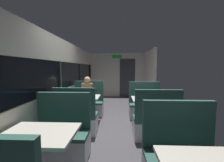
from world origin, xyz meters
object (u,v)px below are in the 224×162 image
object	(u,v)px
dining_table_rear_aisle	(150,102)
bench_rear_aisle_facing_end	(156,124)
bench_mid_window_facing_entry	(88,105)
dining_table_mid_window	(83,100)
bench_mid_window_facing_end	(76,120)
seated_passenger	(88,99)
bench_rear_aisle_facing_entry	(145,107)
dining_table_near_window	(39,140)
bench_near_window_facing_entry	(61,138)

from	to	relation	value
dining_table_rear_aisle	bench_rear_aisle_facing_end	distance (m)	0.77
bench_mid_window_facing_entry	dining_table_mid_window	bearing A→B (deg)	-90.00
bench_mid_window_facing_end	seated_passenger	distance (m)	1.34
bench_mid_window_facing_end	bench_rear_aisle_facing_entry	bearing A→B (deg)	33.81
bench_mid_window_facing_end	bench_rear_aisle_facing_end	world-z (taller)	same
dining_table_near_window	bench_mid_window_facing_end	world-z (taller)	bench_mid_window_facing_end
dining_table_mid_window	bench_mid_window_facing_entry	size ratio (longest dim) A/B	0.82
dining_table_mid_window	dining_table_rear_aisle	world-z (taller)	same
dining_table_mid_window	bench_rear_aisle_facing_entry	xyz separation A→B (m)	(1.79, 0.50, -0.31)
bench_near_window_facing_entry	dining_table_rear_aisle	distance (m)	2.32
dining_table_near_window	bench_rear_aisle_facing_end	distance (m)	2.32
dining_table_mid_window	dining_table_rear_aisle	distance (m)	1.80
bench_near_window_facing_entry	seated_passenger	bearing A→B (deg)	90.00
bench_mid_window_facing_entry	bench_rear_aisle_facing_end	xyz separation A→B (m)	(1.79, -1.60, 0.00)
seated_passenger	dining_table_mid_window	bearing A→B (deg)	-90.00
dining_table_near_window	dining_table_mid_window	distance (m)	2.34
dining_table_rear_aisle	bench_rear_aisle_facing_end	world-z (taller)	bench_rear_aisle_facing_end
bench_mid_window_facing_entry	seated_passenger	bearing A→B (deg)	-90.00
bench_near_window_facing_entry	dining_table_mid_window	size ratio (longest dim) A/B	1.22
bench_rear_aisle_facing_entry	seated_passenger	distance (m)	1.81
dining_table_mid_window	seated_passenger	bearing A→B (deg)	90.00
bench_mid_window_facing_end	bench_mid_window_facing_entry	distance (m)	1.40
bench_mid_window_facing_entry	dining_table_rear_aisle	bearing A→B (deg)	-26.68
bench_near_window_facing_entry	bench_mid_window_facing_end	xyz separation A→B (m)	(0.00, 0.94, 0.00)
bench_near_window_facing_entry	seated_passenger	size ratio (longest dim) A/B	0.87
bench_mid_window_facing_entry	bench_rear_aisle_facing_end	bearing A→B (deg)	-41.77
dining_table_mid_window	bench_rear_aisle_facing_entry	bearing A→B (deg)	15.59
seated_passenger	bench_mid_window_facing_entry	bearing A→B (deg)	90.00
bench_mid_window_facing_entry	seated_passenger	size ratio (longest dim) A/B	0.87
bench_mid_window_facing_entry	seated_passenger	xyz separation A→B (m)	(0.00, -0.07, 0.21)
dining_table_rear_aisle	bench_rear_aisle_facing_entry	distance (m)	0.77
dining_table_mid_window	bench_rear_aisle_facing_entry	distance (m)	1.88
bench_near_window_facing_entry	seated_passenger	world-z (taller)	seated_passenger
bench_mid_window_facing_end	bench_mid_window_facing_entry	bearing A→B (deg)	90.00
bench_near_window_facing_entry	dining_table_rear_aisle	size ratio (longest dim) A/B	1.22
dining_table_rear_aisle	bench_mid_window_facing_end	bearing A→B (deg)	-164.41
dining_table_near_window	bench_mid_window_facing_entry	world-z (taller)	bench_mid_window_facing_entry
bench_mid_window_facing_end	dining_table_rear_aisle	distance (m)	1.88
dining_table_near_window	dining_table_mid_window	world-z (taller)	same
bench_mid_window_facing_entry	dining_table_rear_aisle	distance (m)	2.03
bench_rear_aisle_facing_end	seated_passenger	size ratio (longest dim) A/B	0.87
bench_mid_window_facing_entry	bench_rear_aisle_facing_entry	size ratio (longest dim) A/B	1.00
dining_table_near_window	bench_near_window_facing_entry	distance (m)	0.77
dining_table_near_window	bench_rear_aisle_facing_end	size ratio (longest dim) A/B	0.82
dining_table_near_window	bench_near_window_facing_entry	world-z (taller)	bench_near_window_facing_entry
dining_table_near_window	bench_rear_aisle_facing_end	xyz separation A→B (m)	(1.79, 1.44, -0.31)
dining_table_mid_window	dining_table_rear_aisle	xyz separation A→B (m)	(1.79, -0.20, 0.00)
bench_rear_aisle_facing_entry	dining_table_near_window	bearing A→B (deg)	-122.21
dining_table_mid_window	bench_mid_window_facing_entry	world-z (taller)	bench_mid_window_facing_entry
dining_table_near_window	bench_mid_window_facing_entry	distance (m)	3.06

